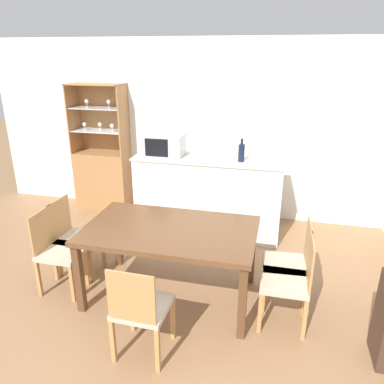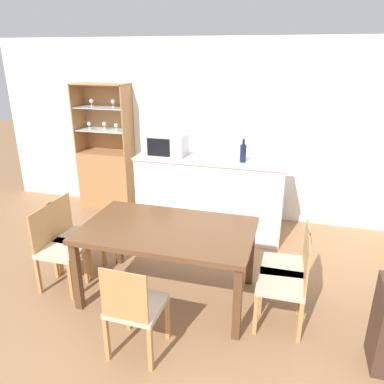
% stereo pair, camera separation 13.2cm
% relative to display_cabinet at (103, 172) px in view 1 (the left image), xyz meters
% --- Properties ---
extents(ground_plane, '(18.00, 18.00, 0.00)m').
position_rel_display_cabinet_xyz_m(ground_plane, '(1.61, -2.42, -0.58)').
color(ground_plane, '#936B47').
extents(wall_back, '(6.80, 0.06, 2.55)m').
position_rel_display_cabinet_xyz_m(wall_back, '(1.61, 0.21, 0.70)').
color(wall_back, white).
rests_on(wall_back, ground_plane).
extents(kitchen_counter, '(1.96, 0.58, 1.06)m').
position_rel_display_cabinet_xyz_m(kitchen_counter, '(1.77, -0.49, -0.05)').
color(kitchen_counter, white).
rests_on(kitchen_counter, ground_plane).
extents(display_cabinet, '(0.83, 0.38, 1.92)m').
position_rel_display_cabinet_xyz_m(display_cabinet, '(0.00, 0.00, 0.00)').
color(display_cabinet, '#A37042').
rests_on(display_cabinet, ground_plane).
extents(dining_table, '(1.66, 0.99, 0.76)m').
position_rel_display_cabinet_xyz_m(dining_table, '(1.71, -2.01, 0.10)').
color(dining_table, brown).
rests_on(dining_table, ground_plane).
extents(dining_chair_side_right_far, '(0.44, 0.44, 0.87)m').
position_rel_display_cabinet_xyz_m(dining_chair_side_right_far, '(2.86, -1.85, -0.14)').
color(dining_chair_side_right_far, '#C1B299').
rests_on(dining_chair_side_right_far, ground_plane).
extents(dining_chair_side_left_near, '(0.42, 0.42, 0.87)m').
position_rel_display_cabinet_xyz_m(dining_chair_side_left_near, '(0.55, -2.15, -0.14)').
color(dining_chair_side_left_near, '#C1B299').
rests_on(dining_chair_side_left_near, ground_plane).
extents(dining_chair_side_right_near, '(0.42, 0.42, 0.87)m').
position_rel_display_cabinet_xyz_m(dining_chair_side_right_near, '(2.86, -2.15, -0.14)').
color(dining_chair_side_right_near, '#C1B299').
rests_on(dining_chair_side_right_near, ground_plane).
extents(dining_chair_side_left_far, '(0.43, 0.43, 0.87)m').
position_rel_display_cabinet_xyz_m(dining_chair_side_left_far, '(0.55, -1.86, -0.14)').
color(dining_chair_side_left_far, '#C1B299').
rests_on(dining_chair_side_left_far, ground_plane).
extents(dining_chair_head_near, '(0.43, 0.43, 0.87)m').
position_rel_display_cabinet_xyz_m(dining_chair_head_near, '(1.71, -2.83, -0.14)').
color(dining_chair_head_near, '#C1B299').
rests_on(dining_chair_head_near, ground_plane).
extents(microwave, '(0.48, 0.36, 0.27)m').
position_rel_display_cabinet_xyz_m(microwave, '(1.19, -0.48, 0.62)').
color(microwave, '#B7BABF').
rests_on(microwave, kitchen_counter).
extents(wine_bottle, '(0.08, 0.08, 0.29)m').
position_rel_display_cabinet_xyz_m(wine_bottle, '(2.21, -0.56, 0.60)').
color(wine_bottle, '#141E38').
rests_on(wine_bottle, kitchen_counter).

